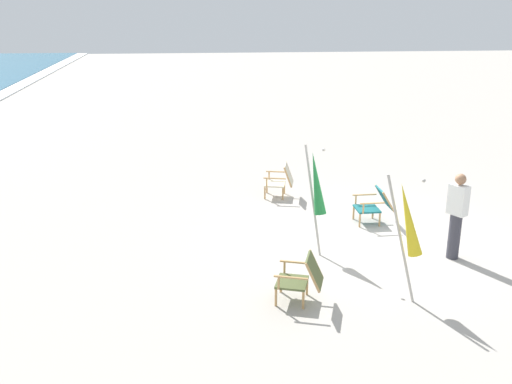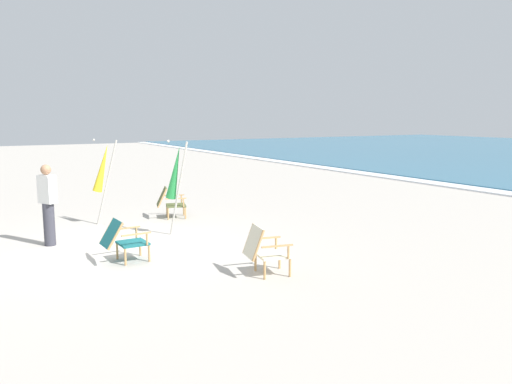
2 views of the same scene
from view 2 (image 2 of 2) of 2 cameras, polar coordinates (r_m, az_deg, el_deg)
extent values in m
plane|color=#B2AAA0|center=(10.22, -14.83, -6.20)|extent=(80.00, 80.00, 0.00)
cube|color=#196066|center=(9.25, -13.92, -5.68)|extent=(0.54, 0.50, 0.04)
cube|color=#196066|center=(9.09, -16.23, -4.58)|extent=(0.50, 0.32, 0.46)
cylinder|color=tan|center=(9.57, -13.10, -6.16)|extent=(0.04, 0.04, 0.32)
cylinder|color=tan|center=(9.14, -12.12, -6.82)|extent=(0.04, 0.04, 0.32)
cylinder|color=tan|center=(9.44, -15.59, -6.45)|extent=(0.04, 0.04, 0.32)
cylinder|color=tan|center=(9.01, -14.71, -7.14)|extent=(0.04, 0.04, 0.32)
cube|color=tan|center=(9.45, -14.62, -4.03)|extent=(0.05, 0.53, 0.02)
cylinder|color=tan|center=(9.53, -13.52, -4.56)|extent=(0.04, 0.04, 0.22)
cube|color=tan|center=(8.93, -13.51, -4.71)|extent=(0.05, 0.53, 0.02)
cylinder|color=tan|center=(9.02, -12.36, -5.27)|extent=(0.04, 0.04, 0.22)
cylinder|color=tan|center=(9.33, -16.67, -4.27)|extent=(0.05, 0.31, 0.46)
cylinder|color=tan|center=(8.85, -15.76, -4.91)|extent=(0.05, 0.31, 0.46)
cube|color=#515B33|center=(12.91, -9.13, -1.51)|extent=(0.64, 0.61, 0.04)
cube|color=#515B33|center=(12.85, -10.72, -0.54)|extent=(0.55, 0.39, 0.49)
cylinder|color=tan|center=(13.19, -8.26, -1.99)|extent=(0.04, 0.04, 0.32)
cylinder|color=tan|center=(12.73, -8.07, -2.36)|extent=(0.04, 0.04, 0.32)
cylinder|color=tan|center=(13.16, -10.13, -2.06)|extent=(0.04, 0.04, 0.32)
cylinder|color=tan|center=(12.70, -10.01, -2.44)|extent=(0.04, 0.04, 0.32)
cube|color=tan|center=(13.15, -9.34, -0.36)|extent=(0.19, 0.52, 0.02)
cylinder|color=tan|center=(13.18, -8.51, -0.81)|extent=(0.04, 0.04, 0.22)
cube|color=tan|center=(12.60, -9.15, -0.75)|extent=(0.19, 0.52, 0.02)
cylinder|color=tan|center=(12.63, -8.29, -1.21)|extent=(0.04, 0.04, 0.22)
cylinder|color=tan|center=(13.11, -10.78, -0.36)|extent=(0.11, 0.26, 0.49)
cylinder|color=tan|center=(12.60, -10.66, -0.71)|extent=(0.11, 0.26, 0.49)
cube|color=beige|center=(8.23, 1.89, -7.20)|extent=(0.61, 0.58, 0.04)
cube|color=beige|center=(8.06, -0.31, -5.73)|extent=(0.53, 0.31, 0.50)
cylinder|color=tan|center=(8.56, 2.71, -7.70)|extent=(0.04, 0.04, 0.32)
cylinder|color=tan|center=(8.14, 3.90, -8.56)|extent=(0.04, 0.04, 0.32)
cylinder|color=tan|center=(8.42, -0.07, -7.96)|extent=(0.04, 0.04, 0.32)
cylinder|color=tan|center=(7.99, 1.00, -8.87)|extent=(0.04, 0.04, 0.32)
cube|color=tan|center=(8.42, 1.11, -5.28)|extent=(0.15, 0.52, 0.02)
cylinder|color=tan|center=(8.51, 2.31, -5.90)|extent=(0.04, 0.04, 0.22)
cube|color=tan|center=(7.91, 2.46, -6.20)|extent=(0.15, 0.52, 0.02)
cylinder|color=tan|center=(8.01, 3.73, -6.84)|extent=(0.04, 0.04, 0.22)
cylinder|color=tan|center=(8.30, -0.86, -5.32)|extent=(0.08, 0.22, 0.50)
cylinder|color=tan|center=(7.83, 0.27, -6.17)|extent=(0.08, 0.22, 0.50)
cylinder|color=#B7B2A8|center=(10.83, -8.83, 0.32)|extent=(0.48, 0.32, 2.05)
cone|color=#23843D|center=(10.84, -9.23, 2.22)|extent=(0.53, 0.44, 1.17)
sphere|color=#B7B2A8|center=(10.88, -9.98, 5.74)|extent=(0.06, 0.06, 0.06)
cylinder|color=#B7B2A8|center=(12.34, -16.67, 1.02)|extent=(0.42, 0.50, 2.03)
cone|color=yellow|center=(12.35, -17.15, 2.66)|extent=(0.50, 0.54, 1.17)
sphere|color=#B7B2A8|center=(12.38, -18.05, 5.69)|extent=(0.06, 0.06, 0.06)
cylinder|color=#383842|center=(10.81, -22.56, -3.43)|extent=(0.22, 0.22, 0.86)
cube|color=white|center=(10.70, -22.78, 0.29)|extent=(0.39, 0.35, 0.56)
sphere|color=#9E7051|center=(10.65, -22.90, 2.37)|extent=(0.20, 0.20, 0.20)
camera|label=1|loc=(21.29, -14.54, 14.01)|focal=42.00mm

